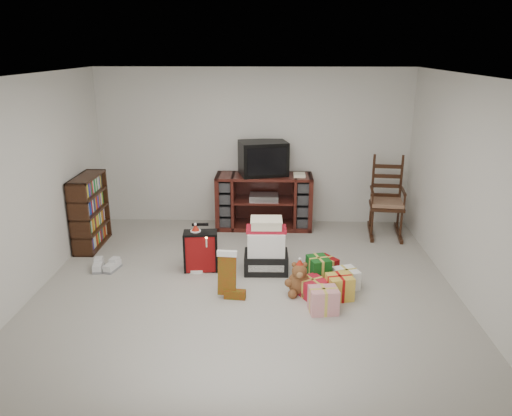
{
  "coord_description": "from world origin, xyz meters",
  "views": [
    {
      "loc": [
        0.29,
        -5.41,
        2.79
      ],
      "look_at": [
        0.1,
        0.6,
        0.84
      ],
      "focal_mm": 35.0,
      "sensor_mm": 36.0,
      "label": 1
    }
  ],
  "objects_px": {
    "mrs_claus_figurine": "(196,252)",
    "bookshelf": "(90,213)",
    "red_suitcase": "(201,251)",
    "gift_pile": "(266,249)",
    "sneaker_pair": "(105,266)",
    "gift_cluster": "(327,280)",
    "rocking_chair": "(385,206)",
    "teddy_bear": "(299,280)",
    "tv_stand": "(264,201)",
    "crt_television": "(263,158)",
    "santa_figurine": "(267,253)"
  },
  "relations": [
    {
      "from": "tv_stand",
      "to": "sneaker_pair",
      "type": "relative_size",
      "value": 4.11
    },
    {
      "from": "rocking_chair",
      "to": "santa_figurine",
      "type": "relative_size",
      "value": 1.93
    },
    {
      "from": "red_suitcase",
      "to": "santa_figurine",
      "type": "bearing_deg",
      "value": -5.54
    },
    {
      "from": "teddy_bear",
      "to": "bookshelf",
      "type": "bearing_deg",
      "value": 154.45
    },
    {
      "from": "gift_pile",
      "to": "gift_cluster",
      "type": "relative_size",
      "value": 0.62
    },
    {
      "from": "bookshelf",
      "to": "teddy_bear",
      "type": "height_order",
      "value": "bookshelf"
    },
    {
      "from": "bookshelf",
      "to": "gift_cluster",
      "type": "relative_size",
      "value": 0.92
    },
    {
      "from": "tv_stand",
      "to": "santa_figurine",
      "type": "relative_size",
      "value": 2.33
    },
    {
      "from": "tv_stand",
      "to": "mrs_claus_figurine",
      "type": "xyz_separation_m",
      "value": [
        -0.85,
        -1.65,
        -0.19
      ]
    },
    {
      "from": "teddy_bear",
      "to": "crt_television",
      "type": "height_order",
      "value": "crt_television"
    },
    {
      "from": "santa_figurine",
      "to": "crt_television",
      "type": "height_order",
      "value": "crt_television"
    },
    {
      "from": "mrs_claus_figurine",
      "to": "teddy_bear",
      "type": "bearing_deg",
      "value": -26.04
    },
    {
      "from": "mrs_claus_figurine",
      "to": "sneaker_pair",
      "type": "relative_size",
      "value": 1.7
    },
    {
      "from": "tv_stand",
      "to": "crt_television",
      "type": "height_order",
      "value": "crt_television"
    },
    {
      "from": "gift_pile",
      "to": "gift_cluster",
      "type": "height_order",
      "value": "gift_pile"
    },
    {
      "from": "santa_figurine",
      "to": "gift_cluster",
      "type": "bearing_deg",
      "value": -36.9
    },
    {
      "from": "bookshelf",
      "to": "red_suitcase",
      "type": "bearing_deg",
      "value": -24.85
    },
    {
      "from": "mrs_claus_figurine",
      "to": "gift_cluster",
      "type": "relative_size",
      "value": 0.55
    },
    {
      "from": "teddy_bear",
      "to": "crt_television",
      "type": "relative_size",
      "value": 0.49
    },
    {
      "from": "red_suitcase",
      "to": "gift_cluster",
      "type": "distance_m",
      "value": 1.68
    },
    {
      "from": "tv_stand",
      "to": "crt_television",
      "type": "xyz_separation_m",
      "value": [
        -0.02,
        0.04,
        0.7
      ]
    },
    {
      "from": "rocking_chair",
      "to": "sneaker_pair",
      "type": "bearing_deg",
      "value": -152.13
    },
    {
      "from": "teddy_bear",
      "to": "crt_television",
      "type": "xyz_separation_m",
      "value": [
        -0.47,
        2.32,
        0.95
      ]
    },
    {
      "from": "sneaker_pair",
      "to": "crt_television",
      "type": "xyz_separation_m",
      "value": [
        2.03,
        1.74,
        1.08
      ]
    },
    {
      "from": "bookshelf",
      "to": "sneaker_pair",
      "type": "height_order",
      "value": "bookshelf"
    },
    {
      "from": "santa_figurine",
      "to": "crt_television",
      "type": "relative_size",
      "value": 0.8
    },
    {
      "from": "mrs_claus_figurine",
      "to": "crt_television",
      "type": "bearing_deg",
      "value": 63.69
    },
    {
      "from": "rocking_chair",
      "to": "crt_television",
      "type": "height_order",
      "value": "crt_television"
    },
    {
      "from": "teddy_bear",
      "to": "red_suitcase",
      "type": "bearing_deg",
      "value": 153.5
    },
    {
      "from": "bookshelf",
      "to": "teddy_bear",
      "type": "distance_m",
      "value": 3.29
    },
    {
      "from": "crt_television",
      "to": "red_suitcase",
      "type": "bearing_deg",
      "value": -128.53
    },
    {
      "from": "bookshelf",
      "to": "mrs_claus_figurine",
      "type": "bearing_deg",
      "value": -25.16
    },
    {
      "from": "rocking_chair",
      "to": "gift_pile",
      "type": "relative_size",
      "value": 1.79
    },
    {
      "from": "bookshelf",
      "to": "teddy_bear",
      "type": "relative_size",
      "value": 2.64
    },
    {
      "from": "gift_pile",
      "to": "crt_television",
      "type": "height_order",
      "value": "crt_television"
    },
    {
      "from": "teddy_bear",
      "to": "mrs_claus_figurine",
      "type": "distance_m",
      "value": 1.45
    },
    {
      "from": "red_suitcase",
      "to": "gift_pile",
      "type": "bearing_deg",
      "value": -5.75
    },
    {
      "from": "rocking_chair",
      "to": "gift_cluster",
      "type": "bearing_deg",
      "value": -111.67
    },
    {
      "from": "red_suitcase",
      "to": "mrs_claus_figurine",
      "type": "xyz_separation_m",
      "value": [
        -0.06,
        0.02,
        -0.03
      ]
    },
    {
      "from": "sneaker_pair",
      "to": "gift_cluster",
      "type": "bearing_deg",
      "value": -10.44
    },
    {
      "from": "santa_figurine",
      "to": "tv_stand",
      "type": "bearing_deg",
      "value": 92.4
    },
    {
      "from": "bookshelf",
      "to": "gift_cluster",
      "type": "height_order",
      "value": "bookshelf"
    },
    {
      "from": "bookshelf",
      "to": "gift_pile",
      "type": "xyz_separation_m",
      "value": [
        2.56,
        -0.8,
        -0.2
      ]
    },
    {
      "from": "bookshelf",
      "to": "santa_figurine",
      "type": "bearing_deg",
      "value": -17.18
    },
    {
      "from": "santa_figurine",
      "to": "gift_cluster",
      "type": "height_order",
      "value": "santa_figurine"
    },
    {
      "from": "santa_figurine",
      "to": "mrs_claus_figurine",
      "type": "xyz_separation_m",
      "value": [
        -0.92,
        0.02,
        -0.01
      ]
    },
    {
      "from": "red_suitcase",
      "to": "crt_television",
      "type": "height_order",
      "value": "crt_television"
    },
    {
      "from": "teddy_bear",
      "to": "gift_cluster",
      "type": "xyz_separation_m",
      "value": [
        0.34,
        0.07,
        -0.04
      ]
    },
    {
      "from": "santa_figurine",
      "to": "crt_television",
      "type": "xyz_separation_m",
      "value": [
        -0.09,
        1.71,
        0.88
      ]
    },
    {
      "from": "mrs_claus_figurine",
      "to": "bookshelf",
      "type": "bearing_deg",
      "value": 154.84
    }
  ]
}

